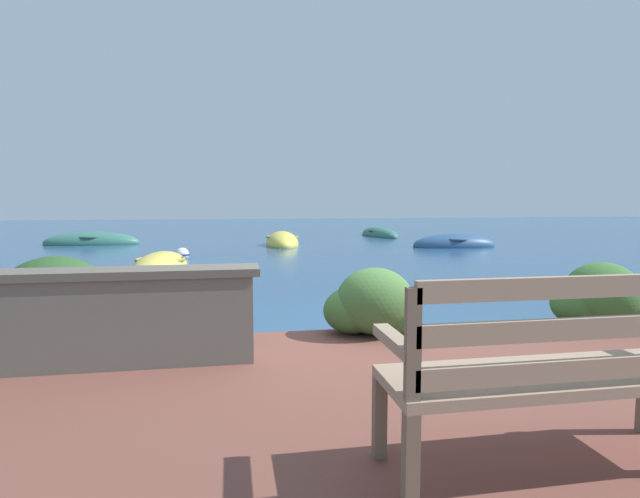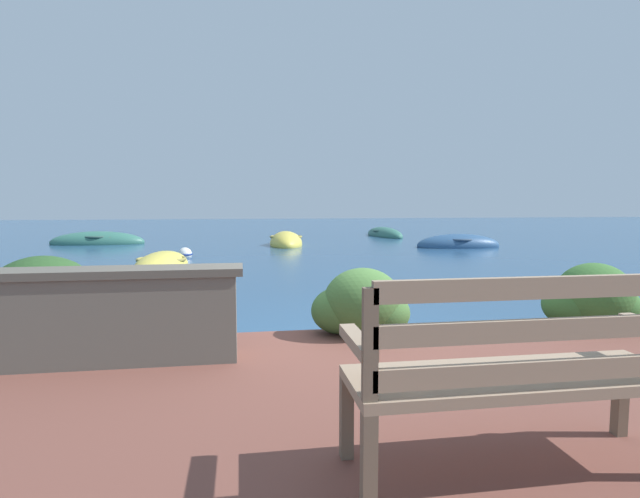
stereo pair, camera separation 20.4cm
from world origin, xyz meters
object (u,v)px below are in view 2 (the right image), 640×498
(rowboat_nearest, at_px, (162,268))
(mooring_buoy, at_px, (185,254))
(rowboat_outer, at_px, (98,242))
(rowboat_mid, at_px, (458,245))
(rowboat_far, at_px, (286,243))
(park_bench, at_px, (521,369))
(rowboat_distant, at_px, (384,235))

(rowboat_nearest, bearing_deg, mooring_buoy, -1.15)
(mooring_buoy, bearing_deg, rowboat_outer, 126.88)
(mooring_buoy, bearing_deg, rowboat_nearest, -94.03)
(rowboat_mid, bearing_deg, mooring_buoy, 14.33)
(rowboat_nearest, height_order, rowboat_far, rowboat_far)
(rowboat_far, bearing_deg, park_bench, 2.28)
(park_bench, relative_size, mooring_buoy, 3.82)
(rowboat_mid, height_order, rowboat_outer, rowboat_outer)
(rowboat_nearest, bearing_deg, park_bench, -159.18)
(park_bench, relative_size, rowboat_mid, 0.55)
(rowboat_mid, xyz_separation_m, rowboat_far, (-5.42, 1.68, 0.01))
(rowboat_outer, distance_m, mooring_buoy, 5.70)
(park_bench, relative_size, rowboat_nearest, 0.50)
(park_bench, distance_m, mooring_buoy, 12.01)
(park_bench, distance_m, rowboat_mid, 14.34)
(rowboat_nearest, bearing_deg, rowboat_outer, 26.68)
(rowboat_mid, bearing_deg, rowboat_nearest, 30.60)
(rowboat_far, relative_size, rowboat_outer, 0.84)
(rowboat_mid, xyz_separation_m, mooring_buoy, (-8.42, -1.45, -0.00))
(rowboat_far, xyz_separation_m, mooring_buoy, (-3.00, -3.13, -0.01))
(rowboat_mid, distance_m, rowboat_distant, 5.55)
(rowboat_distant, relative_size, mooring_buoy, 7.97)
(rowboat_nearest, distance_m, rowboat_outer, 8.00)
(rowboat_outer, xyz_separation_m, rowboat_distant, (11.00, 2.38, -0.01))
(rowboat_outer, xyz_separation_m, mooring_buoy, (3.42, -4.56, -0.00))
(rowboat_nearest, bearing_deg, rowboat_far, -25.59)
(rowboat_far, distance_m, mooring_buoy, 4.33)
(mooring_buoy, bearing_deg, rowboat_far, 46.21)
(park_bench, height_order, mooring_buoy, park_bench)
(mooring_buoy, bearing_deg, rowboat_mid, 9.75)
(rowboat_mid, relative_size, rowboat_outer, 0.89)
(park_bench, height_order, rowboat_outer, park_bench)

